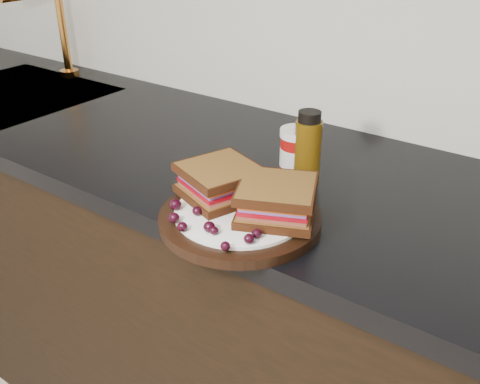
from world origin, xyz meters
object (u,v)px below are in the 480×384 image
object	(u,v)px
condiment_jar	(296,153)
oil_bottle	(308,147)
sandwich_left	(220,181)
plate	(240,218)

from	to	relation	value
condiment_jar	oil_bottle	size ratio (longest dim) A/B	0.69
sandwich_left	condiment_jar	size ratio (longest dim) A/B	1.26
plate	oil_bottle	distance (m)	0.22
plate	oil_bottle	world-z (taller)	oil_bottle
sandwich_left	condiment_jar	distance (m)	0.20
condiment_jar	oil_bottle	bearing A→B (deg)	-18.60
plate	condiment_jar	distance (m)	0.22
plate	sandwich_left	size ratio (longest dim) A/B	2.21
condiment_jar	oil_bottle	world-z (taller)	oil_bottle
plate	condiment_jar	bearing A→B (deg)	94.36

